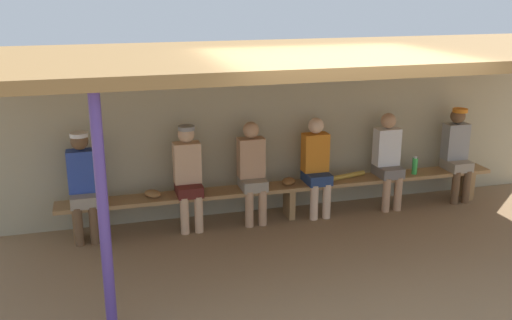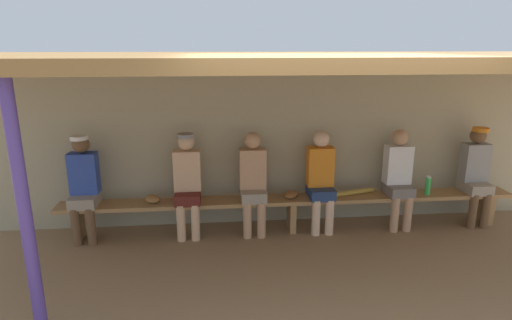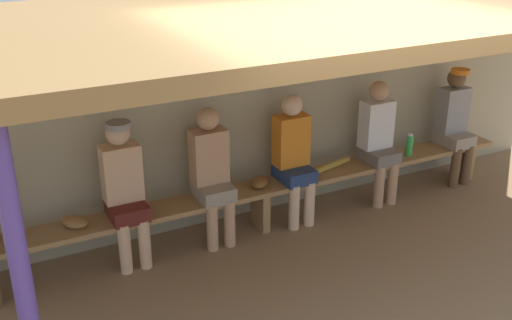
{
  "view_description": "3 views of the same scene",
  "coord_description": "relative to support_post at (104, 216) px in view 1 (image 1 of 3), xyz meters",
  "views": [
    {
      "loc": [
        -2.41,
        -5.4,
        3.01
      ],
      "look_at": [
        -0.5,
        1.43,
        0.88
      ],
      "focal_mm": 40.87,
      "sensor_mm": 36.0,
      "label": 1
    },
    {
      "loc": [
        -1.0,
        -3.67,
        2.4
      ],
      "look_at": [
        -0.49,
        1.45,
        1.02
      ],
      "focal_mm": 29.89,
      "sensor_mm": 36.0,
      "label": 2
    },
    {
      "loc": [
        -2.57,
        -3.33,
        3.07
      ],
      "look_at": [
        -0.1,
        1.44,
        0.8
      ],
      "focal_mm": 43.09,
      "sensor_mm": 36.0,
      "label": 3
    }
  ],
  "objects": [
    {
      "name": "dugout_roof",
      "position": [
        2.42,
        1.25,
        1.16
      ],
      "size": [
        8.0,
        2.8,
        0.12
      ],
      "primitive_type": "cube",
      "color": "olive",
      "rests_on": "back_wall"
    },
    {
      "name": "player_in_blue",
      "position": [
        3.86,
        2.1,
        -0.37
      ],
      "size": [
        0.34,
        0.42,
        1.34
      ],
      "color": "slate",
      "rests_on": "ground"
    },
    {
      "name": "player_in_white",
      "position": [
        -0.21,
        2.1,
        -0.35
      ],
      "size": [
        0.34,
        0.42,
        1.34
      ],
      "color": "gray",
      "rests_on": "ground"
    },
    {
      "name": "baseball_glove_tan",
      "position": [
        2.41,
        2.1,
        -0.6
      ],
      "size": [
        0.28,
        0.29,
        0.09
      ],
      "primitive_type": "ellipsoid",
      "rotation": [
        0.0,
        0.0,
        4.07
      ],
      "color": "brown",
      "rests_on": "bench"
    },
    {
      "name": "support_post",
      "position": [
        0.0,
        0.0,
        0.0
      ],
      "size": [
        0.1,
        0.1,
        2.2
      ],
      "primitive_type": "cylinder",
      "color": "#4C388C",
      "rests_on": "ground"
    },
    {
      "name": "baseball_glove_worn",
      "position": [
        0.61,
        2.11,
        -0.6
      ],
      "size": [
        0.28,
        0.29,
        0.09
      ],
      "primitive_type": "ellipsoid",
      "rotation": [
        0.0,
        0.0,
        2.2
      ],
      "color": "olive",
      "rests_on": "bench"
    },
    {
      "name": "back_wall",
      "position": [
        2.42,
        2.55,
        0.0
      ],
      "size": [
        8.0,
        0.2,
        2.2
      ],
      "primitive_type": "cube",
      "color": "tan",
      "rests_on": "ground"
    },
    {
      "name": "water_bottle_blue",
      "position": [
        4.26,
        2.05,
        -0.52
      ],
      "size": [
        0.08,
        0.08,
        0.26
      ],
      "color": "green",
      "rests_on": "bench"
    },
    {
      "name": "player_in_red",
      "position": [
        2.8,
        2.1,
        -0.37
      ],
      "size": [
        0.34,
        0.42,
        1.34
      ],
      "color": "navy",
      "rests_on": "ground"
    },
    {
      "name": "baseball_bat",
      "position": [
        3.13,
        2.1,
        -0.61
      ],
      "size": [
        0.87,
        0.28,
        0.07
      ],
      "primitive_type": "cylinder",
      "rotation": [
        0.0,
        1.57,
        0.25
      ],
      "color": "#B28C33",
      "rests_on": "bench"
    },
    {
      "name": "player_with_sunglasses",
      "position": [
        1.07,
        2.1,
        -0.35
      ],
      "size": [
        0.34,
        0.42,
        1.34
      ],
      "color": "#591E19",
      "rests_on": "ground"
    },
    {
      "name": "ground_plane",
      "position": [
        2.42,
        0.55,
        -1.1
      ],
      "size": [
        24.0,
        24.0,
        0.0
      ],
      "primitive_type": "plane",
      "color": "#8C6D4C"
    },
    {
      "name": "bench",
      "position": [
        2.42,
        2.1,
        -0.71
      ],
      "size": [
        6.0,
        0.36,
        0.46
      ],
      "color": "#9E7547",
      "rests_on": "ground"
    },
    {
      "name": "player_rightmost",
      "position": [
        4.95,
        2.1,
        -0.35
      ],
      "size": [
        0.34,
        0.42,
        1.34
      ],
      "color": "gray",
      "rests_on": "ground"
    },
    {
      "name": "player_leftmost",
      "position": [
        1.91,
        2.1,
        -0.37
      ],
      "size": [
        0.34,
        0.42,
        1.34
      ],
      "color": "gray",
      "rests_on": "ground"
    }
  ]
}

